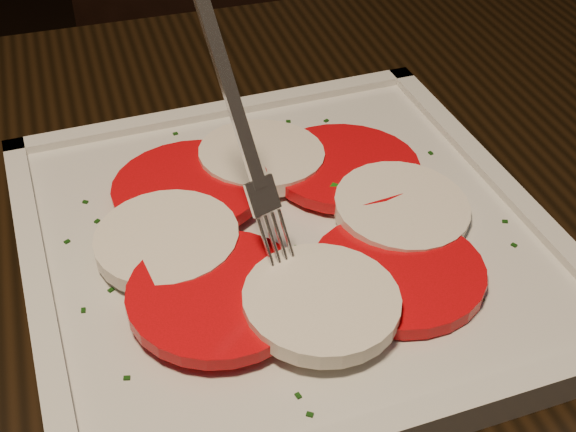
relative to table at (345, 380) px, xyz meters
name	(u,v)px	position (x,y,z in m)	size (l,w,h in m)	color
table	(345,380)	(0.00, 0.00, 0.00)	(1.26, 0.90, 0.75)	black
chair	(199,48)	(-0.01, 0.74, -0.12)	(0.52, 0.52, 0.93)	black
plate	(288,244)	(-0.03, 0.03, 0.11)	(0.32, 0.32, 0.01)	silver
caprese_salad	(288,224)	(-0.03, 0.03, 0.12)	(0.28, 0.27, 0.02)	red
fork	(230,117)	(-0.07, 0.03, 0.20)	(0.03, 0.08, 0.14)	white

